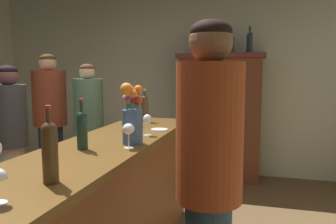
# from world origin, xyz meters

# --- Properties ---
(wall_back) EXTENTS (5.62, 0.12, 2.66)m
(wall_back) POSITION_xyz_m (0.00, 3.05, 1.33)
(wall_back) COLOR #BDBC9B
(wall_back) RESTS_ON ground
(bar_counter) EXTENTS (0.63, 2.59, 0.98)m
(bar_counter) POSITION_xyz_m (0.26, 0.23, 0.50)
(bar_counter) COLOR brown
(bar_counter) RESTS_ON ground
(display_cabinet) EXTENTS (1.15, 0.45, 1.71)m
(display_cabinet) POSITION_xyz_m (0.76, 2.73, 0.89)
(display_cabinet) COLOR #602E1A
(display_cabinet) RESTS_ON ground
(wine_bottle_syrah) EXTENTS (0.07, 0.07, 0.29)m
(wine_bottle_syrah) POSITION_xyz_m (0.15, 1.01, 1.11)
(wine_bottle_syrah) COLOR #244A32
(wine_bottle_syrah) RESTS_ON bar_counter
(wine_bottle_merlot) EXTENTS (0.07, 0.07, 0.32)m
(wine_bottle_merlot) POSITION_xyz_m (0.21, 0.00, 1.12)
(wine_bottle_merlot) COLOR #1A3225
(wine_bottle_merlot) RESTS_ON bar_counter
(wine_bottle_chardonnay) EXTENTS (0.07, 0.07, 0.34)m
(wine_bottle_chardonnay) POSITION_xyz_m (0.41, -0.62, 1.13)
(wine_bottle_chardonnay) COLOR #473219
(wine_bottle_chardonnay) RESTS_ON bar_counter
(wine_bottle_rose) EXTENTS (0.07, 0.07, 0.32)m
(wine_bottle_rose) POSITION_xyz_m (0.20, 1.24, 1.13)
(wine_bottle_rose) COLOR #47331F
(wine_bottle_rose) RESTS_ON bar_counter
(wine_glass_mid) EXTENTS (0.07, 0.07, 0.16)m
(wine_glass_mid) POSITION_xyz_m (0.45, 0.56, 1.10)
(wine_glass_mid) COLOR white
(wine_glass_mid) RESTS_ON bar_counter
(wine_glass_rear) EXTENTS (0.08, 0.08, 0.16)m
(wine_glass_rear) POSITION_xyz_m (0.48, 0.11, 1.10)
(wine_glass_rear) COLOR white
(wine_glass_rear) RESTS_ON bar_counter
(flower_arrangement) EXTENTS (0.15, 0.15, 0.42)m
(flower_arrangement) POSITION_xyz_m (0.46, 0.24, 1.16)
(flower_arrangement) COLOR #3B5074
(flower_arrangement) RESTS_ON bar_counter
(cheese_plate) EXTENTS (0.14, 0.14, 0.01)m
(cheese_plate) POSITION_xyz_m (0.48, 0.79, 0.99)
(cheese_plate) COLOR white
(cheese_plate) RESTS_ON bar_counter
(display_bottle_left) EXTENTS (0.07, 0.07, 0.31)m
(display_bottle_left) POSITION_xyz_m (0.40, 2.73, 1.84)
(display_bottle_left) COLOR black
(display_bottle_left) RESTS_ON display_cabinet
(display_bottle_midleft) EXTENTS (0.08, 0.08, 0.29)m
(display_bottle_midleft) POSITION_xyz_m (0.65, 2.73, 1.84)
(display_bottle_midleft) COLOR #4E2C1F
(display_bottle_midleft) RESTS_ON display_cabinet
(display_bottle_center) EXTENTS (0.08, 0.08, 0.30)m
(display_bottle_center) POSITION_xyz_m (0.89, 2.73, 1.84)
(display_bottle_center) COLOR #3F3412
(display_bottle_center) RESTS_ON display_cabinet
(display_bottle_midright) EXTENTS (0.08, 0.08, 0.34)m
(display_bottle_midright) POSITION_xyz_m (1.12, 2.73, 1.86)
(display_bottle_midright) COLOR #1C2933
(display_bottle_midright) RESTS_ON display_cabinet
(patron_in_grey) EXTENTS (0.33, 0.33, 1.56)m
(patron_in_grey) POSITION_xyz_m (-0.58, 1.54, 0.85)
(patron_in_grey) COLOR #322C2D
(patron_in_grey) RESTS_ON ground
(patron_near_entrance) EXTENTS (0.31, 0.31, 1.53)m
(patron_near_entrance) POSITION_xyz_m (-0.95, 0.74, 0.85)
(patron_near_entrance) COLOR #B6A099
(patron_near_entrance) RESTS_ON ground
(patron_redhead) EXTENTS (0.39, 0.39, 1.67)m
(patron_redhead) POSITION_xyz_m (-1.14, 1.63, 0.91)
(patron_redhead) COLOR #202542
(patron_redhead) RESTS_ON ground
(bartender) EXTENTS (0.31, 0.31, 1.70)m
(bartender) POSITION_xyz_m (1.07, -0.37, 0.95)
(bartender) COLOR #203643
(bartender) RESTS_ON ground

